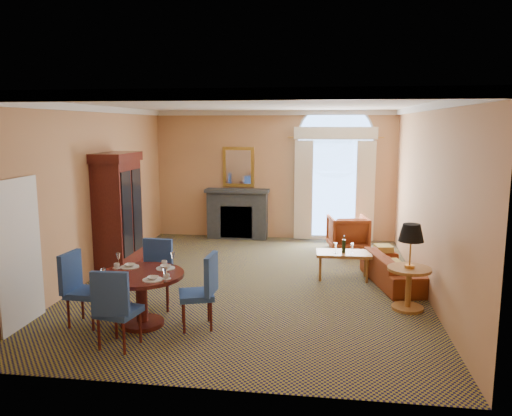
# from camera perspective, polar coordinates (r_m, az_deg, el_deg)

# --- Properties ---
(ground) EXTENTS (7.50, 7.50, 0.00)m
(ground) POSITION_cam_1_polar(r_m,az_deg,el_deg) (9.21, -0.44, -8.52)
(ground) COLOR #15123A
(ground) RESTS_ON ground
(room_envelope) EXTENTS (6.04, 7.52, 3.45)m
(room_envelope) POSITION_cam_1_polar(r_m,az_deg,el_deg) (9.43, -0.01, 7.44)
(room_envelope) COLOR tan
(room_envelope) RESTS_ON ground
(armoire) EXTENTS (0.67, 1.18, 2.32)m
(armoire) POSITION_cam_1_polar(r_m,az_deg,el_deg) (10.09, -15.55, -0.72)
(armoire) COLOR #3D120E
(armoire) RESTS_ON ground
(dining_table) EXTENTS (1.22, 1.22, 0.97)m
(dining_table) POSITION_cam_1_polar(r_m,az_deg,el_deg) (7.35, -12.98, -8.78)
(dining_table) COLOR #3D120E
(dining_table) RESTS_ON ground
(dining_chair_north) EXTENTS (0.59, 0.59, 1.07)m
(dining_chair_north) POSITION_cam_1_polar(r_m,az_deg,el_deg) (8.05, -11.30, -6.84)
(dining_chair_north) COLOR navy
(dining_chair_north) RESTS_ON ground
(dining_chair_south) EXTENTS (0.56, 0.56, 1.07)m
(dining_chair_south) POSITION_cam_1_polar(r_m,az_deg,el_deg) (6.64, -15.83, -10.55)
(dining_chair_south) COLOR navy
(dining_chair_south) RESTS_ON ground
(dining_chair_east) EXTENTS (0.60, 0.60, 1.07)m
(dining_chair_east) POSITION_cam_1_polar(r_m,az_deg,el_deg) (7.12, -6.02, -8.88)
(dining_chair_east) COLOR navy
(dining_chair_east) RESTS_ON ground
(dining_chair_west) EXTENTS (0.53, 0.51, 1.07)m
(dining_chair_west) POSITION_cam_1_polar(r_m,az_deg,el_deg) (7.62, -19.60, -8.15)
(dining_chair_west) COLOR navy
(dining_chair_west) RESTS_ON ground
(sofa) EXTENTS (1.11, 1.94, 0.53)m
(sofa) POSITION_cam_1_polar(r_m,az_deg,el_deg) (9.41, 15.50, -6.78)
(sofa) COLOR brown
(sofa) RESTS_ON ground
(armchair) EXTENTS (0.99, 1.01, 0.80)m
(armchair) POSITION_cam_1_polar(r_m,az_deg,el_deg) (11.64, 10.45, -2.82)
(armchair) COLOR brown
(armchair) RESTS_ON ground
(coffee_table) EXTENTS (1.02, 0.59, 0.83)m
(coffee_table) POSITION_cam_1_polar(r_m,az_deg,el_deg) (9.45, 9.96, -5.26)
(coffee_table) COLOR #A56931
(coffee_table) RESTS_ON ground
(side_table) EXTENTS (0.67, 0.67, 1.33)m
(side_table) POSITION_cam_1_polar(r_m,az_deg,el_deg) (8.05, 17.19, -5.34)
(side_table) COLOR #A56931
(side_table) RESTS_ON ground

